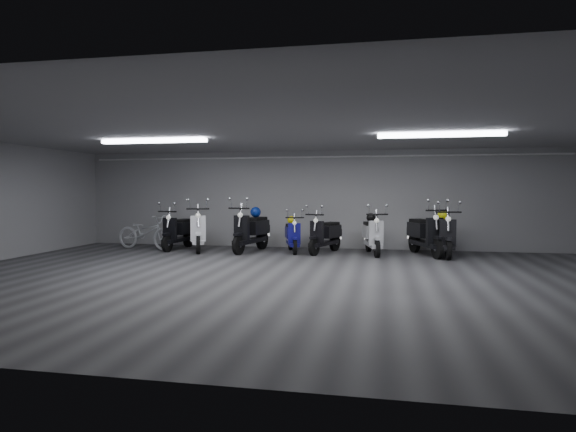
% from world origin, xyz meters
% --- Properties ---
extents(floor, '(14.00, 10.00, 0.01)m').
position_xyz_m(floor, '(0.00, 0.00, -0.01)').
color(floor, '#39383B').
rests_on(floor, ground).
extents(ceiling, '(14.00, 10.00, 0.01)m').
position_xyz_m(ceiling, '(0.00, 0.00, 2.80)').
color(ceiling, gray).
rests_on(ceiling, ground).
extents(back_wall, '(14.00, 0.01, 2.80)m').
position_xyz_m(back_wall, '(0.00, 5.00, 1.40)').
color(back_wall, '#999A9C').
rests_on(back_wall, ground).
extents(front_wall, '(14.00, 0.01, 2.80)m').
position_xyz_m(front_wall, '(0.00, -5.00, 1.40)').
color(front_wall, '#999A9C').
rests_on(front_wall, ground).
extents(fluor_strip_left, '(2.40, 0.18, 0.08)m').
position_xyz_m(fluor_strip_left, '(-3.00, 1.00, 2.74)').
color(fluor_strip_left, white).
rests_on(fluor_strip_left, ceiling).
extents(fluor_strip_right, '(2.40, 0.18, 0.08)m').
position_xyz_m(fluor_strip_right, '(3.00, 1.00, 2.74)').
color(fluor_strip_right, white).
rests_on(fluor_strip_right, ceiling).
extents(conduit, '(13.60, 0.05, 0.05)m').
position_xyz_m(conduit, '(0.00, 4.92, 2.62)').
color(conduit, white).
rests_on(conduit, back_wall).
extents(scooter_1, '(0.76, 1.87, 1.36)m').
position_xyz_m(scooter_1, '(-3.71, 3.84, 0.68)').
color(scooter_1, black).
rests_on(scooter_1, floor).
extents(scooter_2, '(1.33, 2.08, 1.47)m').
position_xyz_m(scooter_2, '(-3.04, 3.64, 0.73)').
color(scooter_2, white).
rests_on(scooter_2, floor).
extents(scooter_3, '(1.10, 2.11, 1.49)m').
position_xyz_m(scooter_3, '(-1.57, 3.72, 0.75)').
color(scooter_3, black).
rests_on(scooter_3, floor).
extents(scooter_4, '(0.98, 1.69, 1.19)m').
position_xyz_m(scooter_4, '(-0.45, 3.88, 0.60)').
color(scooter_4, navy).
rests_on(scooter_4, floor).
extents(scooter_5, '(1.18, 1.84, 1.30)m').
position_xyz_m(scooter_5, '(0.43, 3.83, 0.65)').
color(scooter_5, black).
rests_on(scooter_5, floor).
extents(scooter_6, '(0.94, 1.87, 1.33)m').
position_xyz_m(scooter_6, '(1.67, 3.79, 0.67)').
color(scooter_6, silver).
rests_on(scooter_6, floor).
extents(scooter_8, '(1.30, 2.08, 1.47)m').
position_xyz_m(scooter_8, '(2.99, 3.87, 0.73)').
color(scooter_8, black).
rests_on(scooter_8, floor).
extents(scooter_9, '(0.69, 1.93, 1.42)m').
position_xyz_m(scooter_9, '(3.45, 3.76, 0.71)').
color(scooter_9, black).
rests_on(scooter_9, floor).
extents(bicycle, '(1.92, 0.99, 1.19)m').
position_xyz_m(bicycle, '(-4.66, 3.75, 0.59)').
color(bicycle, white).
rests_on(bicycle, floor).
extents(helmet_0, '(0.28, 0.28, 0.28)m').
position_xyz_m(helmet_0, '(3.44, 4.03, 1.02)').
color(helmet_0, '#EEF50E').
rests_on(helmet_0, scooter_9).
extents(helmet_1, '(0.29, 0.29, 0.29)m').
position_xyz_m(helmet_1, '(-1.51, 4.00, 1.07)').
color(helmet_1, navy).
rests_on(helmet_1, scooter_3).
extents(helmet_2, '(0.23, 0.23, 0.23)m').
position_xyz_m(helmet_2, '(-0.52, 4.09, 0.85)').
color(helmet_2, yellow).
rests_on(helmet_2, scooter_4).
extents(helmet_3, '(0.24, 0.24, 0.24)m').
position_xyz_m(helmet_3, '(1.62, 4.03, 0.95)').
color(helmet_3, black).
rests_on(helmet_3, scooter_6).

